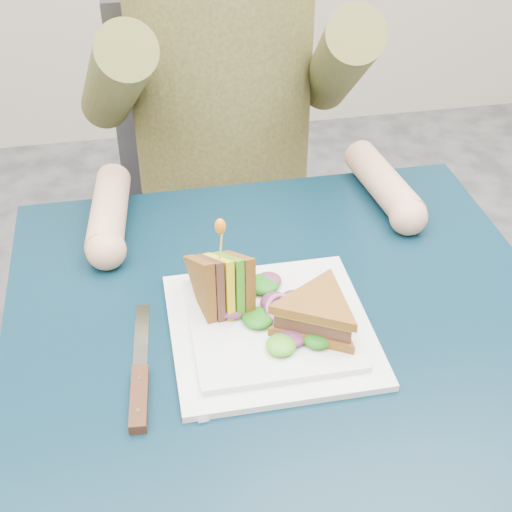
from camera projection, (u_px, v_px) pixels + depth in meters
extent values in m
cube|color=black|center=(289.00, 338.00, 0.95)|extent=(0.75, 0.75, 0.03)
cylinder|color=#595B5E|center=(85.00, 384.00, 1.37)|extent=(0.04, 0.04, 0.70)
cylinder|color=#595B5E|center=(401.00, 340.00, 1.47)|extent=(0.04, 0.04, 0.70)
cube|color=#47474C|center=(225.00, 240.00, 1.58)|extent=(0.42, 0.40, 0.04)
cube|color=#47474C|center=(210.00, 101.00, 1.57)|extent=(0.42, 0.03, 0.46)
cylinder|color=#47474C|center=(159.00, 381.00, 1.56)|extent=(0.02, 0.02, 0.43)
cylinder|color=#47474C|center=(318.00, 358.00, 1.61)|extent=(0.02, 0.02, 0.43)
cylinder|color=#47474C|center=(148.00, 284.00, 1.83)|extent=(0.02, 0.02, 0.43)
cylinder|color=#47474C|center=(285.00, 267.00, 1.88)|extent=(0.02, 0.02, 0.43)
cylinder|color=brown|center=(221.00, 61.00, 1.31)|extent=(0.34, 0.34, 0.52)
cylinder|color=brown|center=(114.00, 82.00, 1.20)|extent=(0.15, 0.39, 0.31)
cylinder|color=tan|center=(109.00, 211.00, 1.11)|extent=(0.08, 0.20, 0.06)
sphere|color=tan|center=(106.00, 250.00, 1.04)|extent=(0.06, 0.06, 0.06)
cylinder|color=brown|center=(338.00, 65.00, 1.26)|extent=(0.15, 0.39, 0.31)
cylinder|color=tan|center=(383.00, 183.00, 1.18)|extent=(0.08, 0.20, 0.06)
sphere|color=tan|center=(408.00, 217.00, 1.11)|extent=(0.06, 0.06, 0.06)
cube|color=white|center=(271.00, 329.00, 0.93)|extent=(0.26, 0.26, 0.01)
cube|color=white|center=(271.00, 324.00, 0.93)|extent=(0.21, 0.21, 0.01)
cube|color=silver|center=(194.00, 386.00, 0.86)|extent=(0.02, 0.12, 0.00)
cube|color=silver|center=(185.00, 341.00, 0.92)|extent=(0.02, 0.02, 0.00)
cube|color=silver|center=(177.00, 328.00, 0.94)|extent=(0.00, 0.03, 0.00)
cube|color=silver|center=(180.00, 327.00, 0.94)|extent=(0.00, 0.03, 0.00)
cube|color=silver|center=(184.00, 327.00, 0.94)|extent=(0.00, 0.03, 0.00)
cube|color=silver|center=(188.00, 326.00, 0.94)|extent=(0.00, 0.03, 0.00)
cube|color=silver|center=(141.00, 340.00, 0.92)|extent=(0.03, 0.14, 0.00)
cube|color=black|center=(139.00, 398.00, 0.84)|extent=(0.03, 0.10, 0.01)
cylinder|color=silver|center=(139.00, 378.00, 0.85)|extent=(0.01, 0.01, 0.00)
cylinder|color=silver|center=(138.00, 411.00, 0.81)|extent=(0.01, 0.01, 0.00)
cylinder|color=tan|center=(221.00, 245.00, 0.89)|extent=(0.01, 0.01, 0.06)
ellipsoid|color=orange|center=(220.00, 226.00, 0.88)|extent=(0.01, 0.01, 0.02)
torus|color=#9E4C7A|center=(281.00, 308.00, 0.92)|extent=(0.04, 0.04, 0.02)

